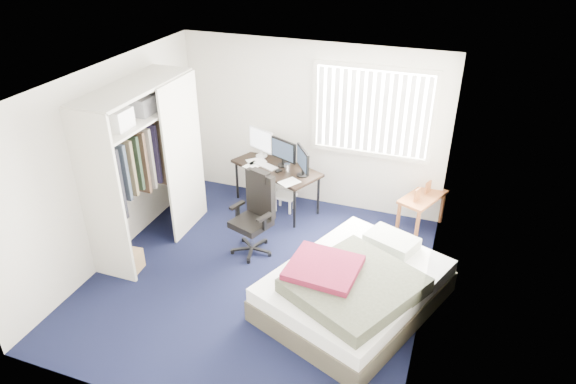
{
  "coord_description": "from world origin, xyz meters",
  "views": [
    {
      "loc": [
        2.1,
        -4.71,
        4.09
      ],
      "look_at": [
        0.25,
        0.4,
        1.06
      ],
      "focal_mm": 32.0,
      "sensor_mm": 36.0,
      "label": 1
    }
  ],
  "objects_px": {
    "office_chair": "(255,222)",
    "bed": "(354,287)",
    "nightstand": "(422,200)",
    "desk": "(278,164)"
  },
  "relations": [
    {
      "from": "office_chair",
      "to": "nightstand",
      "type": "distance_m",
      "value": 2.41
    },
    {
      "from": "desk",
      "to": "nightstand",
      "type": "distance_m",
      "value": 2.17
    },
    {
      "from": "desk",
      "to": "bed",
      "type": "relative_size",
      "value": 0.61
    },
    {
      "from": "office_chair",
      "to": "nightstand",
      "type": "xyz_separation_m",
      "value": [
        2.03,
        1.3,
        0.03
      ]
    },
    {
      "from": "office_chair",
      "to": "desk",
      "type": "bearing_deg",
      "value": 96.21
    },
    {
      "from": "office_chair",
      "to": "bed",
      "type": "xyz_separation_m",
      "value": [
        1.52,
        -0.69,
        -0.15
      ]
    },
    {
      "from": "bed",
      "to": "office_chair",
      "type": "bearing_deg",
      "value": 155.63
    },
    {
      "from": "desk",
      "to": "office_chair",
      "type": "bearing_deg",
      "value": -83.79
    },
    {
      "from": "nightstand",
      "to": "desk",
      "type": "bearing_deg",
      "value": -177.44
    },
    {
      "from": "office_chair",
      "to": "bed",
      "type": "height_order",
      "value": "office_chair"
    }
  ]
}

